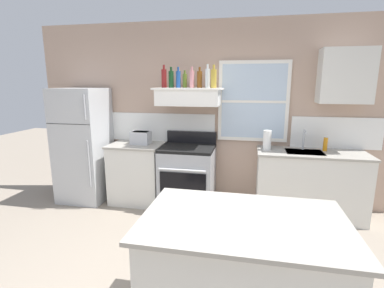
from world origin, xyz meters
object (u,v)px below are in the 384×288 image
object	(u,v)px
bottle_red_label_wine	(164,78)
bottle_clear_tall	(207,78)
toaster	(141,137)
bottle_champagne_gold_foil	(214,78)
paper_towel_roll	(267,140)
kitchen_island	(241,277)
bottle_olive_oil_square	(185,80)
bottle_amber_wine	(200,79)
bottle_rose_pink	(192,79)
refrigerator	(84,145)
bottle_dark_green_wine	(171,79)
dish_soap_bottle	(325,144)
bottle_blue_liqueur	(178,79)
stove_range	(188,176)

from	to	relation	value
bottle_red_label_wine	bottle_clear_tall	world-z (taller)	bottle_clear_tall
toaster	bottle_champagne_gold_foil	size ratio (longest dim) A/B	0.96
paper_towel_roll	kitchen_island	world-z (taller)	paper_towel_roll
bottle_olive_oil_square	bottle_amber_wine	size ratio (longest dim) A/B	0.85
bottle_red_label_wine	bottle_clear_tall	xyz separation A→B (m)	(0.63, 0.01, 0.00)
bottle_olive_oil_square	bottle_rose_pink	distance (m)	0.11
bottle_rose_pink	bottle_amber_wine	size ratio (longest dim) A/B	1.02
refrigerator	bottle_dark_green_wine	size ratio (longest dim) A/B	6.04
bottle_clear_tall	kitchen_island	world-z (taller)	bottle_clear_tall
refrigerator	bottle_olive_oil_square	xyz separation A→B (m)	(1.59, 0.13, 0.98)
dish_soap_bottle	kitchen_island	size ratio (longest dim) A/B	0.13
paper_towel_roll	kitchen_island	bearing A→B (deg)	-96.83
bottle_red_label_wine	kitchen_island	bearing A→B (deg)	-61.01
bottle_blue_liqueur	bottle_champagne_gold_foil	distance (m)	0.51
bottle_red_label_wine	dish_soap_bottle	bearing A→B (deg)	0.82
refrigerator	dish_soap_bottle	bearing A→B (deg)	2.60
stove_range	bottle_blue_liqueur	distance (m)	1.41
stove_range	bottle_dark_green_wine	distance (m)	1.42
stove_range	bottle_red_label_wine	distance (m)	1.47
bottle_clear_tall	bottle_champagne_gold_foil	xyz separation A→B (m)	(0.10, -0.07, -0.01)
stove_range	bottle_red_label_wine	world-z (taller)	bottle_red_label_wine
dish_soap_bottle	toaster	bearing A→B (deg)	-178.26
bottle_olive_oil_square	dish_soap_bottle	world-z (taller)	bottle_olive_oil_square
bottle_clear_tall	kitchen_island	bearing A→B (deg)	-74.99
bottle_blue_liqueur	paper_towel_roll	size ratio (longest dim) A/B	1.06
refrigerator	dish_soap_bottle	xyz separation A→B (m)	(3.53, 0.16, 0.13)
bottle_red_label_wine	bottle_amber_wine	world-z (taller)	bottle_red_label_wine
toaster	bottle_dark_green_wine	xyz separation A→B (m)	(0.49, 0.00, 0.86)
bottle_amber_wine	bottle_blue_liqueur	bearing A→B (deg)	-173.86
toaster	bottle_olive_oil_square	distance (m)	1.08
bottle_red_label_wine	bottle_dark_green_wine	bearing A→B (deg)	-20.02
toaster	bottle_clear_tall	world-z (taller)	bottle_clear_tall
bottle_rose_pink	bottle_champagne_gold_foil	size ratio (longest dim) A/B	0.94
bottle_champagne_gold_foil	paper_towel_roll	distance (m)	1.12
bottle_clear_tall	bottle_champagne_gold_foil	size ratio (longest dim) A/B	1.04
bottle_olive_oil_square	bottle_rose_pink	bearing A→B (deg)	-11.59
bottle_red_label_wine	bottle_olive_oil_square	world-z (taller)	bottle_red_label_wine
stove_range	bottle_rose_pink	bearing A→B (deg)	62.17
refrigerator	stove_range	distance (m)	1.70
toaster	bottle_champagne_gold_foil	bearing A→B (deg)	-0.77
toaster	bottle_champagne_gold_foil	world-z (taller)	bottle_champagne_gold_foil
refrigerator	bottle_red_label_wine	xyz separation A→B (m)	(1.28, 0.13, 1.01)
dish_soap_bottle	paper_towel_roll	bearing A→B (deg)	-172.62
toaster	bottle_amber_wine	world-z (taller)	bottle_amber_wine
bottle_dark_green_wine	bottle_champagne_gold_foil	bearing A→B (deg)	-1.79
refrigerator	bottle_clear_tall	xyz separation A→B (m)	(1.91, 0.14, 1.01)
refrigerator	stove_range	world-z (taller)	refrigerator
bottle_red_label_wine	bottle_blue_liqueur	bearing A→B (deg)	-6.99
toaster	kitchen_island	size ratio (longest dim) A/B	0.21
refrigerator	bottle_red_label_wine	bearing A→B (deg)	5.69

